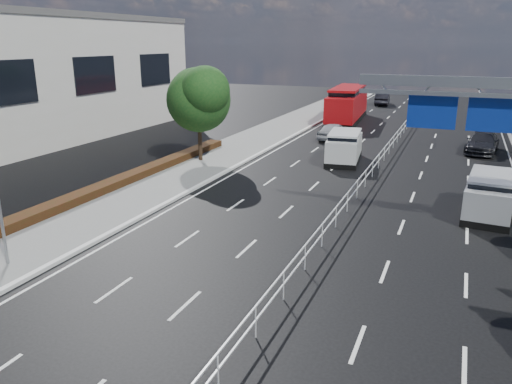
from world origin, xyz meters
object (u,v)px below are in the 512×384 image
(near_car_silver, at_px, (333,131))
(parked_car_dark, at_px, (482,142))
(near_car_dark, at_px, (382,99))
(red_bus, at_px, (347,103))
(silver_minivan, at_px, (490,195))
(white_minivan, at_px, (344,147))

(near_car_silver, bearing_deg, parked_car_dark, -176.85)
(near_car_dark, xyz_separation_m, parked_car_dark, (11.77, -27.36, -0.03))
(red_bus, height_order, near_car_silver, red_bus)
(near_car_dark, height_order, parked_car_dark, near_car_dark)
(near_car_dark, distance_m, parked_car_dark, 29.78)
(red_bus, height_order, silver_minivan, red_bus)
(white_minivan, distance_m, silver_minivan, 12.45)
(white_minivan, distance_m, parked_car_dark, 11.61)
(parked_car_dark, bearing_deg, near_car_dark, 119.93)
(white_minivan, distance_m, near_car_dark, 34.65)
(white_minivan, bearing_deg, near_car_dark, 87.63)
(near_car_dark, distance_m, silver_minivan, 44.60)
(white_minivan, height_order, red_bus, red_bus)
(near_car_dark, relative_size, parked_car_dark, 0.92)
(white_minivan, bearing_deg, silver_minivan, -49.70)
(near_car_dark, height_order, silver_minivan, silver_minivan)
(near_car_silver, relative_size, silver_minivan, 0.84)
(silver_minivan, relative_size, parked_car_dark, 0.96)
(white_minivan, relative_size, near_car_silver, 1.20)
(silver_minivan, xyz_separation_m, parked_car_dark, (-0.00, 15.66, -0.24))
(near_car_silver, distance_m, silver_minivan, 20.16)
(near_car_silver, bearing_deg, silver_minivan, 132.26)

